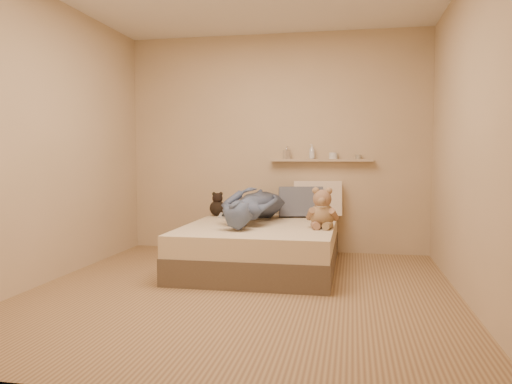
% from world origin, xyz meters
% --- Properties ---
extents(room, '(3.80, 3.80, 3.80)m').
position_xyz_m(room, '(0.00, 0.00, 1.30)').
color(room, '#A18053').
rests_on(room, ground).
extents(bed, '(1.50, 1.90, 0.45)m').
position_xyz_m(bed, '(0.00, 0.93, 0.22)').
color(bed, brown).
rests_on(bed, floor).
extents(game_console, '(0.17, 0.11, 0.05)m').
position_xyz_m(game_console, '(-0.24, 0.43, 0.59)').
color(game_console, '#A8AAAF').
rests_on(game_console, bed).
extents(teddy_bear, '(0.33, 0.31, 0.40)m').
position_xyz_m(teddy_bear, '(0.63, 0.76, 0.61)').
color(teddy_bear, '#927350').
rests_on(teddy_bear, bed).
extents(dark_plush, '(0.18, 0.18, 0.28)m').
position_xyz_m(dark_plush, '(-0.63, 1.54, 0.57)').
color(dark_plush, black).
rests_on(dark_plush, bed).
extents(pillow_cream, '(0.58, 0.30, 0.42)m').
position_xyz_m(pillow_cream, '(0.52, 1.76, 0.65)').
color(pillow_cream, beige).
rests_on(pillow_cream, bed).
extents(pillow_grey, '(0.53, 0.31, 0.36)m').
position_xyz_m(pillow_grey, '(0.34, 1.62, 0.62)').
color(pillow_grey, slate).
rests_on(pillow_grey, bed).
extents(person, '(0.67, 1.58, 0.37)m').
position_xyz_m(person, '(-0.11, 1.10, 0.64)').
color(person, '#4C5678').
rests_on(person, bed).
extents(wall_shelf, '(1.20, 0.12, 0.03)m').
position_xyz_m(wall_shelf, '(0.55, 1.84, 1.10)').
color(wall_shelf, tan).
rests_on(wall_shelf, wall_back).
extents(shelf_bottles, '(0.92, 0.10, 0.17)m').
position_xyz_m(shelf_bottles, '(0.48, 1.84, 1.18)').
color(shelf_bottles, silver).
rests_on(shelf_bottles, wall_shelf).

